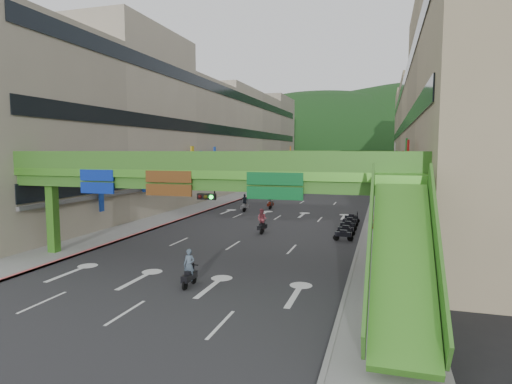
% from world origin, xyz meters
% --- Properties ---
extents(ground, '(320.00, 320.00, 0.00)m').
position_xyz_m(ground, '(0.00, 0.00, 0.00)').
color(ground, black).
rests_on(ground, ground).
extents(road_slab, '(18.00, 140.00, 0.02)m').
position_xyz_m(road_slab, '(0.00, 50.00, 0.01)').
color(road_slab, '#28282B').
rests_on(road_slab, ground).
extents(sidewalk_left, '(4.00, 140.00, 0.15)m').
position_xyz_m(sidewalk_left, '(-11.00, 50.00, 0.07)').
color(sidewalk_left, gray).
rests_on(sidewalk_left, ground).
extents(sidewalk_right, '(4.00, 140.00, 0.15)m').
position_xyz_m(sidewalk_right, '(11.00, 50.00, 0.07)').
color(sidewalk_right, gray).
rests_on(sidewalk_right, ground).
extents(curb_left, '(0.20, 140.00, 0.18)m').
position_xyz_m(curb_left, '(-9.10, 50.00, 0.09)').
color(curb_left, '#CC5959').
rests_on(curb_left, ground).
extents(curb_right, '(0.20, 140.00, 0.18)m').
position_xyz_m(curb_right, '(9.10, 50.00, 0.09)').
color(curb_right, gray).
rests_on(curb_right, ground).
extents(building_row_left, '(12.80, 95.00, 19.00)m').
position_xyz_m(building_row_left, '(-18.93, 50.00, 9.46)').
color(building_row_left, '#9E937F').
rests_on(building_row_left, ground).
extents(building_row_right, '(12.80, 95.00, 19.00)m').
position_xyz_m(building_row_right, '(18.93, 50.00, 9.46)').
color(building_row_right, gray).
rests_on(building_row_right, ground).
extents(overpass_near, '(28.00, 12.27, 7.10)m').
position_xyz_m(overpass_near, '(0.93, 5.38, 5.21)').
color(overpass_near, '#4C9E2D').
rests_on(overpass_near, ground).
extents(overpass_far, '(28.00, 2.20, 7.10)m').
position_xyz_m(overpass_far, '(0.00, 65.00, 5.40)').
color(overpass_far, '#4C9E2D').
rests_on(overpass_far, ground).
extents(hill_left, '(168.00, 140.00, 112.00)m').
position_xyz_m(hill_left, '(-15.00, 160.00, 0.00)').
color(hill_left, '#1C4419').
rests_on(hill_left, ground).
extents(hill_right, '(208.00, 176.00, 128.00)m').
position_xyz_m(hill_right, '(25.00, 180.00, 0.00)').
color(hill_right, '#1C4419').
rests_on(hill_right, ground).
extents(bunting_string, '(26.00, 0.36, 0.47)m').
position_xyz_m(bunting_string, '(0.00, 30.00, 5.96)').
color(bunting_string, black).
rests_on(bunting_string, ground).
extents(scooter_rider_near, '(0.61, 1.60, 2.02)m').
position_xyz_m(scooter_rider_near, '(1.12, 2.12, 0.94)').
color(scooter_rider_near, black).
rests_on(scooter_rider_near, ground).
extents(scooter_rider_mid, '(0.97, 1.59, 2.14)m').
position_xyz_m(scooter_rider_mid, '(0.78, 17.24, 1.11)').
color(scooter_rider_mid, black).
rests_on(scooter_rider_mid, ground).
extents(scooter_rider_left, '(1.07, 1.58, 2.06)m').
position_xyz_m(scooter_rider_left, '(-4.87, 29.49, 1.03)').
color(scooter_rider_left, '#9C9BA2').
rests_on(scooter_rider_left, ground).
extents(scooter_rider_far, '(0.82, 1.60, 1.89)m').
position_xyz_m(scooter_rider_far, '(-2.48, 32.39, 0.94)').
color(scooter_rider_far, maroon).
rests_on(scooter_rider_far, ground).
extents(parked_scooter_row, '(1.60, 9.35, 1.08)m').
position_xyz_m(parked_scooter_row, '(7.80, 20.44, 0.52)').
color(parked_scooter_row, black).
rests_on(parked_scooter_row, ground).
extents(car_silver, '(2.36, 4.81, 1.52)m').
position_xyz_m(car_silver, '(-2.60, 49.70, 0.76)').
color(car_silver, '#A5A7AC').
rests_on(car_silver, ground).
extents(car_yellow, '(2.19, 4.64, 1.53)m').
position_xyz_m(car_yellow, '(2.35, 56.85, 0.77)').
color(car_yellow, '#C58725').
rests_on(car_yellow, ground).
extents(pedestrian_red, '(0.99, 0.92, 1.63)m').
position_xyz_m(pedestrian_red, '(10.23, 21.35, 0.81)').
color(pedestrian_red, '#A2040E').
rests_on(pedestrian_red, ground).
extents(pedestrian_dark, '(0.96, 0.83, 1.54)m').
position_xyz_m(pedestrian_dark, '(12.20, 20.76, 0.77)').
color(pedestrian_dark, black).
rests_on(pedestrian_dark, ground).
extents(pedestrian_blue, '(0.88, 0.68, 1.67)m').
position_xyz_m(pedestrian_blue, '(11.11, 34.35, 0.84)').
color(pedestrian_blue, navy).
rests_on(pedestrian_blue, ground).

